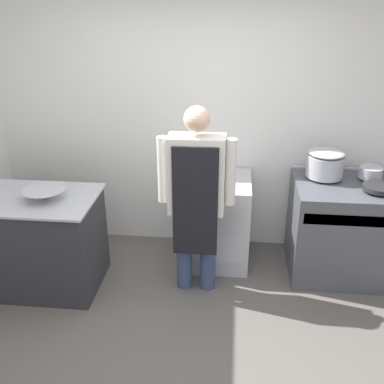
{
  "coord_description": "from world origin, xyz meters",
  "views": [
    {
      "loc": [
        0.39,
        -2.48,
        2.49
      ],
      "look_at": [
        0.05,
        0.96,
        0.92
      ],
      "focal_mm": 42.0,
      "sensor_mm": 36.0,
      "label": 1
    }
  ],
  "objects": [
    {
      "name": "saute_pan",
      "position": [
        1.63,
        1.18,
        0.94
      ],
      "size": [
        0.26,
        0.26,
        0.04
      ],
      "color": "#262628",
      "rests_on": "stove"
    },
    {
      "name": "fridge_unit",
      "position": [
        0.25,
        1.4,
        0.43
      ],
      "size": [
        0.63,
        0.66,
        0.86
      ],
      "color": "silver",
      "rests_on": "ground_plane"
    },
    {
      "name": "stock_pot",
      "position": [
        1.22,
        1.45,
        1.04
      ],
      "size": [
        0.33,
        0.33,
        0.25
      ],
      "color": "#B2B5BC",
      "rests_on": "stove"
    },
    {
      "name": "ground_plane",
      "position": [
        0.0,
        0.0,
        0.0
      ],
      "size": [
        14.0,
        14.0,
        0.0
      ],
      "primitive_type": "plane",
      "color": "#5B5651"
    },
    {
      "name": "wall_back",
      "position": [
        0.0,
        1.78,
        1.35
      ],
      "size": [
        8.0,
        0.05,
        2.7
      ],
      "color": "white",
      "rests_on": "ground_plane"
    },
    {
      "name": "prep_counter",
      "position": [
        -1.34,
        0.82,
        0.44
      ],
      "size": [
        1.16,
        0.73,
        0.87
      ],
      "color": "#2D2D33",
      "rests_on": "ground_plane"
    },
    {
      "name": "sauce_pot",
      "position": [
        1.63,
        1.45,
        0.97
      ],
      "size": [
        0.21,
        0.21,
        0.1
      ],
      "color": "#B2B5BC",
      "rests_on": "stove"
    },
    {
      "name": "mixing_bowl",
      "position": [
        -1.18,
        0.8,
        0.92
      ],
      "size": [
        0.35,
        0.35,
        0.09
      ],
      "color": "#B2B5BC",
      "rests_on": "prep_counter"
    },
    {
      "name": "person_cook",
      "position": [
        0.09,
        0.9,
        0.95
      ],
      "size": [
        0.64,
        0.24,
        1.67
      ],
      "color": "#38476B",
      "rests_on": "ground_plane"
    },
    {
      "name": "stove",
      "position": [
        1.44,
        1.31,
        0.45
      ],
      "size": [
        0.97,
        0.78,
        0.92
      ],
      "color": "#4C4F56",
      "rests_on": "ground_plane"
    }
  ]
}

